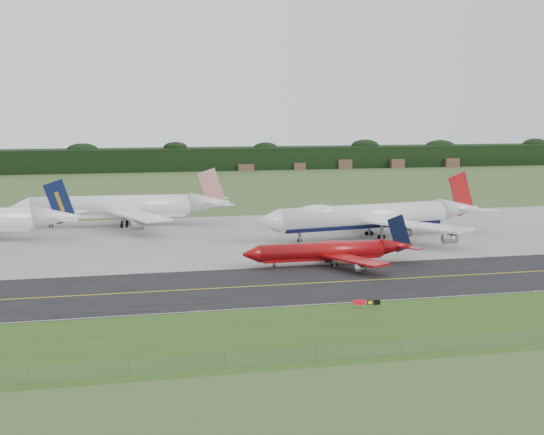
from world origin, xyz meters
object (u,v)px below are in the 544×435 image
at_px(jet_ba_747, 371,216).
at_px(taxiway_sign, 367,303).
at_px(jet_red_737, 331,251).
at_px(jet_star_tail, 123,207).

height_order(jet_ba_747, taxiway_sign, jet_ba_747).
height_order(jet_red_737, taxiway_sign, jet_red_737).
bearing_deg(jet_ba_747, taxiway_sign, -110.86).
distance_m(jet_red_737, jet_star_tail, 77.06).
bearing_deg(taxiway_sign, jet_star_tail, 109.64).
bearing_deg(jet_red_737, taxiway_sign, -98.08).
bearing_deg(jet_ba_747, jet_red_737, -123.57).
distance_m(jet_red_737, taxiway_sign, 36.62).
height_order(jet_ba_747, jet_star_tail, jet_ba_747).
height_order(jet_star_tail, taxiway_sign, jet_star_tail).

